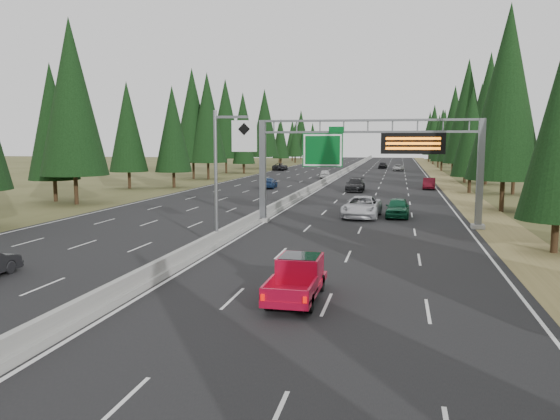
% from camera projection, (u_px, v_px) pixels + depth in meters
% --- Properties ---
extents(road, '(32.00, 260.00, 0.08)m').
position_uv_depth(road, '(330.00, 181.00, 86.05)').
color(road, black).
rests_on(road, ground).
extents(shoulder_right, '(3.60, 260.00, 0.06)m').
position_uv_depth(shoulder_right, '(447.00, 183.00, 82.30)').
color(shoulder_right, olive).
rests_on(shoulder_right, ground).
extents(shoulder_left, '(3.60, 260.00, 0.06)m').
position_uv_depth(shoulder_left, '(223.00, 180.00, 89.81)').
color(shoulder_left, '#41431F').
rests_on(shoulder_left, ground).
extents(median_barrier, '(0.70, 260.00, 0.85)m').
position_uv_depth(median_barrier, '(330.00, 179.00, 86.01)').
color(median_barrier, gray).
rests_on(median_barrier, road).
extents(sign_gantry, '(16.75, 0.98, 7.80)m').
position_uv_depth(sign_gantry, '(376.00, 155.00, 39.78)').
color(sign_gantry, slate).
rests_on(sign_gantry, road).
extents(hov_sign_pole, '(2.80, 0.50, 8.00)m').
position_uv_depth(hov_sign_pole, '(225.00, 168.00, 31.99)').
color(hov_sign_pole, slate).
rests_on(hov_sign_pole, road).
extents(tree_row_right, '(11.49, 241.02, 18.99)m').
position_uv_depth(tree_row_right, '(486.00, 120.00, 74.89)').
color(tree_row_right, black).
rests_on(tree_row_right, ground).
extents(tree_row_left, '(12.08, 239.65, 18.50)m').
position_uv_depth(tree_row_left, '(163.00, 120.00, 76.34)').
color(tree_row_left, black).
rests_on(tree_row_left, ground).
extents(silver_minivan, '(3.22, 6.32, 1.71)m').
position_uv_depth(silver_minivan, '(362.00, 207.00, 44.75)').
color(silver_minivan, silver).
rests_on(silver_minivan, road).
extents(red_pickup, '(1.77, 4.96, 1.62)m').
position_uv_depth(red_pickup, '(298.00, 275.00, 21.75)').
color(red_pickup, black).
rests_on(red_pickup, road).
extents(car_ahead_green, '(2.00, 4.65, 1.57)m').
position_uv_depth(car_ahead_green, '(398.00, 207.00, 44.94)').
color(car_ahead_green, '#155D3B').
rests_on(car_ahead_green, road).
extents(car_ahead_dkred, '(1.85, 4.51, 1.45)m').
position_uv_depth(car_ahead_dkred, '(429.00, 184.00, 71.25)').
color(car_ahead_dkred, '#530B16').
rests_on(car_ahead_dkred, road).
extents(car_ahead_dkgrey, '(2.26, 5.47, 1.58)m').
position_uv_depth(car_ahead_dkgrey, '(355.00, 185.00, 68.04)').
color(car_ahead_dkgrey, black).
rests_on(car_ahead_dkgrey, road).
extents(car_ahead_white, '(2.41, 4.83, 1.32)m').
position_uv_depth(car_ahead_white, '(398.00, 168.00, 115.66)').
color(car_ahead_white, silver).
rests_on(car_ahead_white, road).
extents(car_ahead_far, '(2.01, 4.53, 1.51)m').
position_uv_depth(car_ahead_far, '(383.00, 165.00, 125.70)').
color(car_ahead_far, black).
rests_on(car_ahead_far, road).
extents(car_onc_blue, '(2.43, 5.03, 1.41)m').
position_uv_depth(car_onc_blue, '(268.00, 183.00, 72.75)').
color(car_onc_blue, navy).
rests_on(car_onc_blue, road).
extents(car_onc_white, '(2.18, 4.55, 1.50)m').
position_uv_depth(car_onc_white, '(325.00, 174.00, 91.32)').
color(car_onc_white, '#BDBDBD').
rests_on(car_onc_white, road).
extents(car_onc_far, '(2.59, 5.56, 1.54)m').
position_uv_depth(car_onc_far, '(280.00, 167.00, 117.62)').
color(car_onc_far, black).
rests_on(car_onc_far, road).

